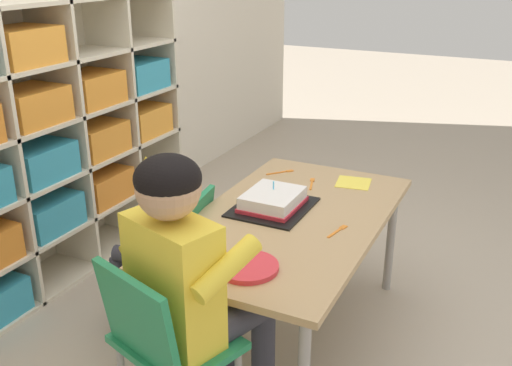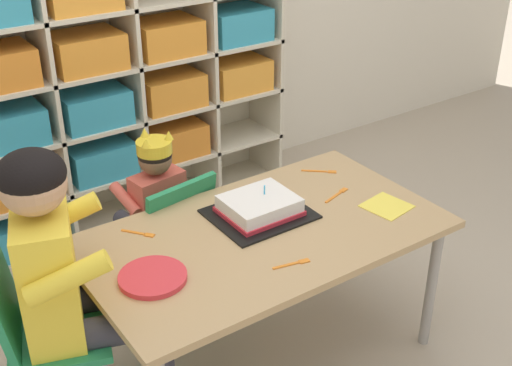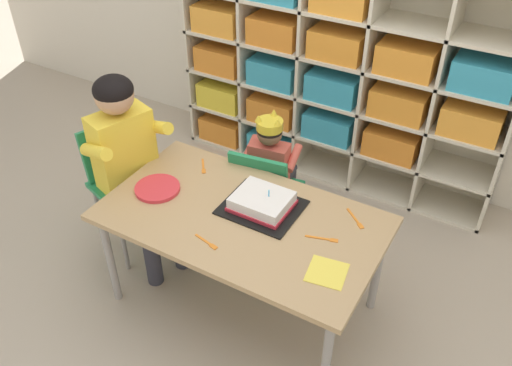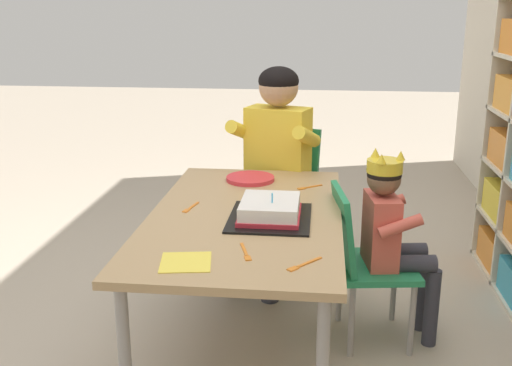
{
  "view_description": "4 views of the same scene",
  "coord_description": "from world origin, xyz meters",
  "px_view_note": "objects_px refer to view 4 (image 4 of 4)",
  "views": [
    {
      "loc": [
        -1.99,
        -0.82,
        1.58
      ],
      "look_at": [
        -0.03,
        0.13,
        0.72
      ],
      "focal_mm": 40.72,
      "sensor_mm": 36.0,
      "label": 1
    },
    {
      "loc": [
        -1.16,
        -1.63,
        1.84
      ],
      "look_at": [
        0.05,
        0.11,
        0.71
      ],
      "focal_mm": 47.15,
      "sensor_mm": 36.0,
      "label": 2
    },
    {
      "loc": [
        0.99,
        -1.58,
        2.18
      ],
      "look_at": [
        -0.0,
        0.13,
        0.68
      ],
      "focal_mm": 38.06,
      "sensor_mm": 36.0,
      "label": 3
    },
    {
      "loc": [
        2.15,
        0.28,
        1.33
      ],
      "look_at": [
        0.04,
        0.04,
        0.71
      ],
      "focal_mm": 42.43,
      "sensor_mm": 36.0,
      "label": 4
    }
  ],
  "objects_px": {
    "child_with_crown": "(392,226)",
    "paper_plate_stack": "(250,179)",
    "classroom_chair_adult_side": "(282,185)",
    "adult_helper_seated": "(273,152)",
    "fork_beside_plate_stack": "(303,265)",
    "fork_by_napkin": "(246,253)",
    "activity_table": "(246,225)",
    "fork_scattered_mid_table": "(308,187)",
    "fork_near_child_seat": "(190,208)",
    "birthday_cake_on_tray": "(270,211)",
    "classroom_chair_blue": "(362,255)"
  },
  "relations": [
    {
      "from": "child_with_crown",
      "to": "paper_plate_stack",
      "type": "relative_size",
      "value": 3.7
    },
    {
      "from": "classroom_chair_adult_side",
      "to": "adult_helper_seated",
      "type": "height_order",
      "value": "adult_helper_seated"
    },
    {
      "from": "adult_helper_seated",
      "to": "fork_beside_plate_stack",
      "type": "bearing_deg",
      "value": -62.62
    },
    {
      "from": "adult_helper_seated",
      "to": "fork_beside_plate_stack",
      "type": "relative_size",
      "value": 8.93
    },
    {
      "from": "adult_helper_seated",
      "to": "fork_by_napkin",
      "type": "height_order",
      "value": "adult_helper_seated"
    },
    {
      "from": "activity_table",
      "to": "child_with_crown",
      "type": "relative_size",
      "value": 1.59
    },
    {
      "from": "classroom_chair_adult_side",
      "to": "fork_scattered_mid_table",
      "type": "xyz_separation_m",
      "value": [
        0.42,
        0.15,
        0.12
      ]
    },
    {
      "from": "fork_beside_plate_stack",
      "to": "fork_by_napkin",
      "type": "relative_size",
      "value": 0.84
    },
    {
      "from": "activity_table",
      "to": "adult_helper_seated",
      "type": "height_order",
      "value": "adult_helper_seated"
    },
    {
      "from": "activity_table",
      "to": "child_with_crown",
      "type": "distance_m",
      "value": 0.59
    },
    {
      "from": "child_with_crown",
      "to": "paper_plate_stack",
      "type": "bearing_deg",
      "value": 55.46
    },
    {
      "from": "adult_helper_seated",
      "to": "activity_table",
      "type": "bearing_deg",
      "value": -75.92
    },
    {
      "from": "activity_table",
      "to": "fork_near_child_seat",
      "type": "relative_size",
      "value": 9.56
    },
    {
      "from": "classroom_chair_adult_side",
      "to": "fork_by_napkin",
      "type": "xyz_separation_m",
      "value": [
        1.18,
        -0.03,
        0.12
      ]
    },
    {
      "from": "classroom_chair_adult_side",
      "to": "birthday_cake_on_tray",
      "type": "xyz_separation_m",
      "value": [
        0.84,
        0.01,
        0.15
      ]
    },
    {
      "from": "classroom_chair_blue",
      "to": "child_with_crown",
      "type": "bearing_deg",
      "value": -90.74
    },
    {
      "from": "birthday_cake_on_tray",
      "to": "fork_by_napkin",
      "type": "xyz_separation_m",
      "value": [
        0.33,
        -0.05,
        -0.03
      ]
    },
    {
      "from": "classroom_chair_blue",
      "to": "paper_plate_stack",
      "type": "distance_m",
      "value": 0.62
    },
    {
      "from": "classroom_chair_blue",
      "to": "adult_helper_seated",
      "type": "xyz_separation_m",
      "value": [
        -0.54,
        -0.41,
        0.29
      ]
    },
    {
      "from": "adult_helper_seated",
      "to": "fork_near_child_seat",
      "type": "relative_size",
      "value": 7.96
    },
    {
      "from": "classroom_chair_blue",
      "to": "paper_plate_stack",
      "type": "bearing_deg",
      "value": 49.43
    },
    {
      "from": "classroom_chair_blue",
      "to": "birthday_cake_on_tray",
      "type": "relative_size",
      "value": 1.83
    },
    {
      "from": "activity_table",
      "to": "paper_plate_stack",
      "type": "bearing_deg",
      "value": -175.44
    },
    {
      "from": "birthday_cake_on_tray",
      "to": "fork_scattered_mid_table",
      "type": "relative_size",
      "value": 3.22
    },
    {
      "from": "adult_helper_seated",
      "to": "fork_scattered_mid_table",
      "type": "height_order",
      "value": "adult_helper_seated"
    },
    {
      "from": "fork_scattered_mid_table",
      "to": "classroom_chair_blue",
      "type": "bearing_deg",
      "value": -82.44
    },
    {
      "from": "fork_beside_plate_stack",
      "to": "fork_by_napkin",
      "type": "bearing_deg",
      "value": 109.28
    },
    {
      "from": "child_with_crown",
      "to": "adult_helper_seated",
      "type": "distance_m",
      "value": 0.76
    },
    {
      "from": "fork_beside_plate_stack",
      "to": "activity_table",
      "type": "bearing_deg",
      "value": 67.89
    },
    {
      "from": "activity_table",
      "to": "fork_near_child_seat",
      "type": "distance_m",
      "value": 0.23
    },
    {
      "from": "classroom_chair_blue",
      "to": "fork_near_child_seat",
      "type": "relative_size",
      "value": 4.82
    },
    {
      "from": "birthday_cake_on_tray",
      "to": "adult_helper_seated",
      "type": "bearing_deg",
      "value": -176.05
    },
    {
      "from": "birthday_cake_on_tray",
      "to": "fork_near_child_seat",
      "type": "height_order",
      "value": "birthday_cake_on_tray"
    },
    {
      "from": "paper_plate_stack",
      "to": "fork_by_napkin",
      "type": "relative_size",
      "value": 1.54
    },
    {
      "from": "child_with_crown",
      "to": "adult_helper_seated",
      "type": "xyz_separation_m",
      "value": [
        -0.53,
        -0.52,
        0.17
      ]
    },
    {
      "from": "fork_near_child_seat",
      "to": "fork_scattered_mid_table",
      "type": "relative_size",
      "value": 1.23
    },
    {
      "from": "activity_table",
      "to": "fork_by_napkin",
      "type": "distance_m",
      "value": 0.39
    },
    {
      "from": "fork_scattered_mid_table",
      "to": "adult_helper_seated",
      "type": "bearing_deg",
      "value": 82.43
    },
    {
      "from": "classroom_chair_adult_side",
      "to": "activity_table",
      "type": "bearing_deg",
      "value": -77.97
    },
    {
      "from": "classroom_chair_blue",
      "to": "birthday_cake_on_tray",
      "type": "bearing_deg",
      "value": 109.53
    },
    {
      "from": "activity_table",
      "to": "fork_scattered_mid_table",
      "type": "height_order",
      "value": "fork_scattered_mid_table"
    },
    {
      "from": "activity_table",
      "to": "fork_beside_plate_stack",
      "type": "distance_m",
      "value": 0.52
    },
    {
      "from": "paper_plate_stack",
      "to": "classroom_chair_blue",
      "type": "bearing_deg",
      "value": 57.6
    },
    {
      "from": "fork_scattered_mid_table",
      "to": "classroom_chair_adult_side",
      "type": "bearing_deg",
      "value": 71.25
    },
    {
      "from": "activity_table",
      "to": "classroom_chair_adult_side",
      "type": "xyz_separation_m",
      "value": [
        -0.79,
        0.08,
        -0.07
      ]
    },
    {
      "from": "classroom_chair_adult_side",
      "to": "fork_scattered_mid_table",
      "type": "distance_m",
      "value": 0.46
    },
    {
      "from": "fork_near_child_seat",
      "to": "fork_by_napkin",
      "type": "bearing_deg",
      "value": -134.88
    },
    {
      "from": "paper_plate_stack",
      "to": "birthday_cake_on_tray",
      "type": "bearing_deg",
      "value": 14.86
    },
    {
      "from": "activity_table",
      "to": "birthday_cake_on_tray",
      "type": "bearing_deg",
      "value": 62.76
    },
    {
      "from": "classroom_chair_blue",
      "to": "fork_by_napkin",
      "type": "height_order",
      "value": "classroom_chair_blue"
    }
  ]
}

